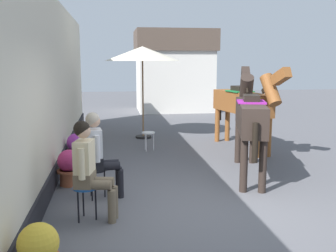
% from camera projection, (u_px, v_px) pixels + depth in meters
% --- Properties ---
extents(ground_plane, '(40.00, 40.00, 0.00)m').
position_uv_depth(ground_plane, '(174.00, 158.00, 8.80)').
color(ground_plane, '#56565B').
extents(pub_facade_wall, '(0.34, 14.00, 3.40)m').
position_uv_depth(pub_facade_wall, '(43.00, 98.00, 6.72)').
color(pub_facade_wall, beige).
rests_on(pub_facade_wall, ground_plane).
extents(distant_cottage, '(3.40, 2.60, 3.50)m').
position_uv_depth(distant_cottage, '(174.00, 70.00, 17.10)').
color(distant_cottage, silver).
rests_on(distant_cottage, ground_plane).
extents(seated_visitor_near, '(0.61, 0.48, 1.39)m').
position_uv_depth(seated_visitor_near, '(89.00, 165.00, 5.26)').
color(seated_visitor_near, '#194C99').
rests_on(seated_visitor_near, ground_plane).
extents(seated_visitor_far, '(0.61, 0.49, 1.39)m').
position_uv_depth(seated_visitor_far, '(99.00, 151.00, 6.14)').
color(seated_visitor_far, black).
rests_on(seated_visitor_far, ground_plane).
extents(saddled_horse_near, '(1.08, 2.92, 2.06)m').
position_uv_depth(saddled_horse_near, '(250.00, 115.00, 7.41)').
color(saddled_horse_near, '#2D231E').
rests_on(saddled_horse_near, ground_plane).
extents(saddled_horse_far, '(0.90, 2.96, 2.06)m').
position_uv_depth(saddled_horse_far, '(244.00, 103.00, 9.51)').
color(saddled_horse_far, brown).
rests_on(saddled_horse_far, ground_plane).
extents(flower_planter_inner_far, '(0.43, 0.43, 0.64)m').
position_uv_depth(flower_planter_inner_far, '(69.00, 167.00, 6.85)').
color(flower_planter_inner_far, '#A85638').
rests_on(flower_planter_inner_far, ground_plane).
extents(flower_planter_farthest, '(0.43, 0.43, 0.64)m').
position_uv_depth(flower_planter_farthest, '(76.00, 147.00, 8.40)').
color(flower_planter_farthest, brown).
rests_on(flower_planter_farthest, ground_plane).
extents(cafe_parasol, '(2.10, 2.10, 2.58)m').
position_uv_depth(cafe_parasol, '(142.00, 54.00, 10.77)').
color(cafe_parasol, black).
rests_on(cafe_parasol, ground_plane).
extents(spare_stool_white, '(0.32, 0.32, 0.46)m').
position_uv_depth(spare_stool_white, '(148.00, 135.00, 9.51)').
color(spare_stool_white, white).
rests_on(spare_stool_white, ground_plane).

